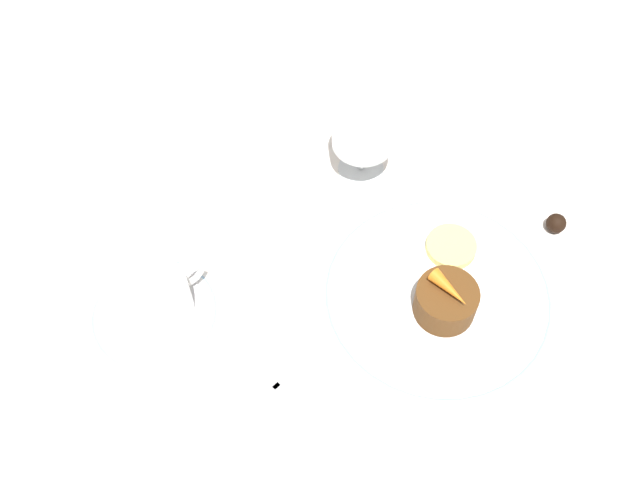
{
  "coord_description": "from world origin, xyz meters",
  "views": [
    {
      "loc": [
        -0.37,
        -0.28,
        0.75
      ],
      "look_at": [
        -0.08,
        0.07,
        0.04
      ],
      "focal_mm": 42.0,
      "sensor_mm": 36.0,
      "label": 1
    }
  ],
  "objects_px": {
    "coffee_cup": "(149,303)",
    "wine_glass": "(364,130)",
    "dinner_plate": "(437,296)",
    "dessert_cake": "(446,301)",
    "fork": "(290,399)"
  },
  "relations": [
    {
      "from": "dinner_plate",
      "to": "wine_glass",
      "type": "relative_size",
      "value": 2.41
    },
    {
      "from": "dinner_plate",
      "to": "fork",
      "type": "relative_size",
      "value": 1.41
    },
    {
      "from": "dinner_plate",
      "to": "dessert_cake",
      "type": "relative_size",
      "value": 3.96
    },
    {
      "from": "dinner_plate",
      "to": "dessert_cake",
      "type": "bearing_deg",
      "value": -116.22
    },
    {
      "from": "dinner_plate",
      "to": "fork",
      "type": "xyz_separation_m",
      "value": [
        -0.2,
        0.01,
        -0.01
      ]
    },
    {
      "from": "coffee_cup",
      "to": "fork",
      "type": "distance_m",
      "value": 0.18
    },
    {
      "from": "coffee_cup",
      "to": "wine_glass",
      "type": "bearing_deg",
      "value": 2.02
    },
    {
      "from": "coffee_cup",
      "to": "dessert_cake",
      "type": "distance_m",
      "value": 0.32
    },
    {
      "from": "dessert_cake",
      "to": "wine_glass",
      "type": "bearing_deg",
      "value": 72.24
    },
    {
      "from": "dinner_plate",
      "to": "dessert_cake",
      "type": "xyz_separation_m",
      "value": [
        -0.01,
        -0.02,
        0.03
      ]
    },
    {
      "from": "coffee_cup",
      "to": "fork",
      "type": "xyz_separation_m",
      "value": [
        0.06,
        -0.17,
        -0.04
      ]
    },
    {
      "from": "dinner_plate",
      "to": "dessert_cake",
      "type": "height_order",
      "value": "dessert_cake"
    },
    {
      "from": "coffee_cup",
      "to": "wine_glass",
      "type": "xyz_separation_m",
      "value": [
        0.32,
        0.01,
        0.04
      ]
    },
    {
      "from": "dinner_plate",
      "to": "wine_glass",
      "type": "height_order",
      "value": "wine_glass"
    },
    {
      "from": "dinner_plate",
      "to": "coffee_cup",
      "type": "height_order",
      "value": "coffee_cup"
    }
  ]
}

